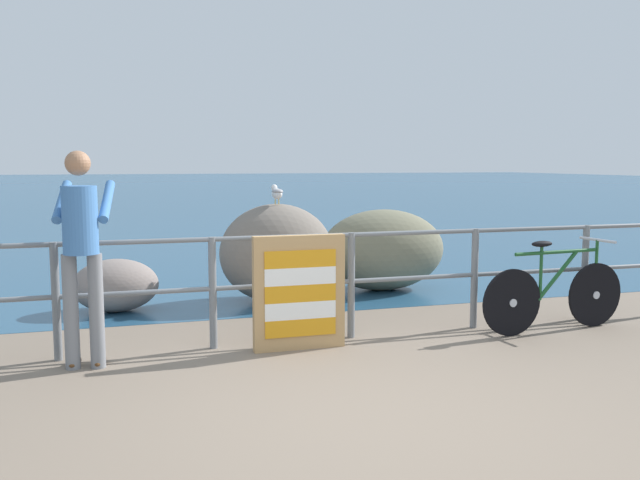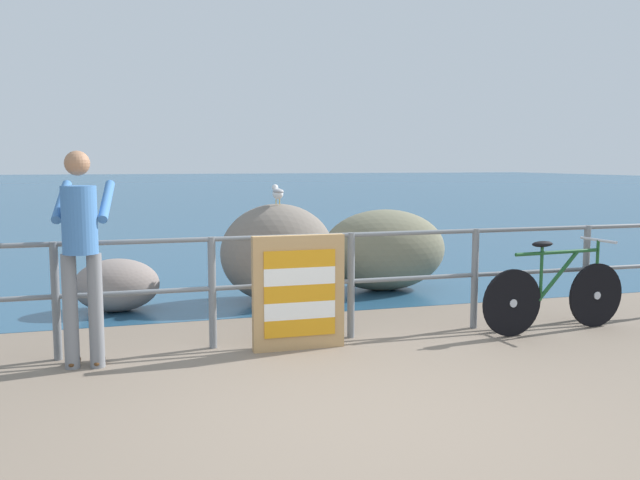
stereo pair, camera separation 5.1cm
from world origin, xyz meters
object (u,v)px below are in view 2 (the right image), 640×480
(breakwater_boulder_right, at_px, (384,250))
(breakwater_boulder_left, at_px, (117,285))
(folded_deckchair_stack, at_px, (299,293))
(breakwater_boulder_main, at_px, (278,253))
(seagull, at_px, (278,193))
(person_at_railing, at_px, (81,248))
(bicycle, at_px, (556,293))

(breakwater_boulder_right, bearing_deg, breakwater_boulder_left, -174.12)
(folded_deckchair_stack, bearing_deg, breakwater_boulder_right, 53.66)
(breakwater_boulder_main, bearing_deg, folded_deckchair_stack, -97.64)
(breakwater_boulder_left, distance_m, seagull, 2.13)
(breakwater_boulder_main, height_order, breakwater_boulder_right, breakwater_boulder_main)
(person_at_railing, relative_size, breakwater_boulder_left, 1.87)
(folded_deckchair_stack, relative_size, seagull, 3.08)
(folded_deckchair_stack, height_order, seagull, seagull)
(bicycle, xyz_separation_m, folded_deckchair_stack, (-2.62, 0.10, 0.13))
(breakwater_boulder_right, height_order, seagull, seagull)
(person_at_railing, bearing_deg, bicycle, -83.52)
(bicycle, bearing_deg, person_at_railing, 173.90)
(breakwater_boulder_left, bearing_deg, folded_deckchair_stack, -52.73)
(breakwater_boulder_right, bearing_deg, breakwater_boulder_main, -167.96)
(folded_deckchair_stack, relative_size, breakwater_boulder_left, 1.09)
(bicycle, distance_m, person_at_railing, 4.50)
(breakwater_boulder_left, bearing_deg, person_at_railing, -96.50)
(seagull, bearing_deg, folded_deckchair_stack, 169.60)
(bicycle, height_order, seagull, seagull)
(bicycle, bearing_deg, folded_deckchair_stack, 172.72)
(bicycle, bearing_deg, breakwater_boulder_right, 102.88)
(person_at_railing, distance_m, folded_deckchair_stack, 1.89)
(bicycle, distance_m, seagull, 3.30)
(folded_deckchair_stack, relative_size, breakwater_boulder_right, 0.62)
(breakwater_boulder_left, bearing_deg, breakwater_boulder_main, 0.80)
(breakwater_boulder_right, distance_m, seagull, 1.77)
(breakwater_boulder_left, bearing_deg, bicycle, -27.43)
(breakwater_boulder_main, height_order, breakwater_boulder_left, breakwater_boulder_main)
(person_at_railing, bearing_deg, breakwater_boulder_left, 0.90)
(bicycle, xyz_separation_m, seagull, (-2.35, 2.12, 0.94))
(folded_deckchair_stack, distance_m, breakwater_boulder_main, 2.14)
(bicycle, relative_size, breakwater_boulder_main, 1.23)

